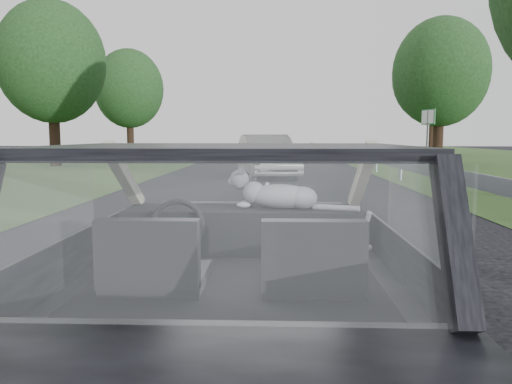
# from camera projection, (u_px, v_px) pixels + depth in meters

# --- Properties ---
(subject_car) EXTENTS (1.80, 4.00, 1.45)m
(subject_car) POSITION_uv_depth(u_px,v_px,m) (237.00, 272.00, 2.81)
(subject_car) COLOR black
(subject_car) RESTS_ON ground
(dashboard) EXTENTS (1.58, 0.45, 0.30)m
(dashboard) POSITION_uv_depth(u_px,v_px,m) (243.00, 229.00, 3.42)
(dashboard) COLOR black
(dashboard) RESTS_ON subject_car
(driver_seat) EXTENTS (0.50, 0.72, 0.42)m
(driver_seat) POSITION_uv_depth(u_px,v_px,m) (153.00, 257.00, 2.52)
(driver_seat) COLOR #27272D
(driver_seat) RESTS_ON subject_car
(passenger_seat) EXTENTS (0.50, 0.72, 0.42)m
(passenger_seat) POSITION_uv_depth(u_px,v_px,m) (312.00, 258.00, 2.49)
(passenger_seat) COLOR #27272D
(passenger_seat) RESTS_ON subject_car
(steering_wheel) EXTENTS (0.36, 0.36, 0.04)m
(steering_wheel) POSITION_uv_depth(u_px,v_px,m) (177.00, 227.00, 3.13)
(steering_wheel) COLOR black
(steering_wheel) RESTS_ON dashboard
(cat) EXTENTS (0.66, 0.31, 0.28)m
(cat) POSITION_uv_depth(u_px,v_px,m) (281.00, 195.00, 3.35)
(cat) COLOR #94959C
(cat) RESTS_ON dashboard
(guardrail) EXTENTS (0.05, 90.00, 0.32)m
(guardrail) POSITION_uv_depth(u_px,v_px,m) (436.00, 172.00, 12.60)
(guardrail) COLOR #969EA9
(guardrail) RESTS_ON ground
(other_car) EXTENTS (2.74, 4.94, 1.54)m
(other_car) POSITION_uv_depth(u_px,v_px,m) (266.00, 156.00, 18.17)
(other_car) COLOR #B7B7B7
(other_car) RESTS_ON ground
(highway_sign) EXTENTS (0.32, 1.02, 2.55)m
(highway_sign) POSITION_uv_depth(u_px,v_px,m) (427.00, 141.00, 20.21)
(highway_sign) COLOR #135B26
(highway_sign) RESTS_ON ground
(tree_2) EXTENTS (4.88, 4.88, 7.14)m
(tree_2) POSITION_uv_depth(u_px,v_px,m) (440.00, 94.00, 24.97)
(tree_2) COLOR #173616
(tree_2) RESTS_ON ground
(tree_3) EXTENTS (6.89, 6.89, 9.14)m
(tree_3) POSITION_uv_depth(u_px,v_px,m) (432.00, 95.00, 37.99)
(tree_3) COLOR #173616
(tree_3) RESTS_ON ground
(tree_5) EXTENTS (5.56, 5.56, 7.72)m
(tree_5) POSITION_uv_depth(u_px,v_px,m) (53.00, 86.00, 24.05)
(tree_5) COLOR #173616
(tree_5) RESTS_ON ground
(tree_6) EXTENTS (6.56, 6.56, 7.58)m
(tree_6) POSITION_uv_depth(u_px,v_px,m) (130.00, 104.00, 36.69)
(tree_6) COLOR #173616
(tree_6) RESTS_ON ground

